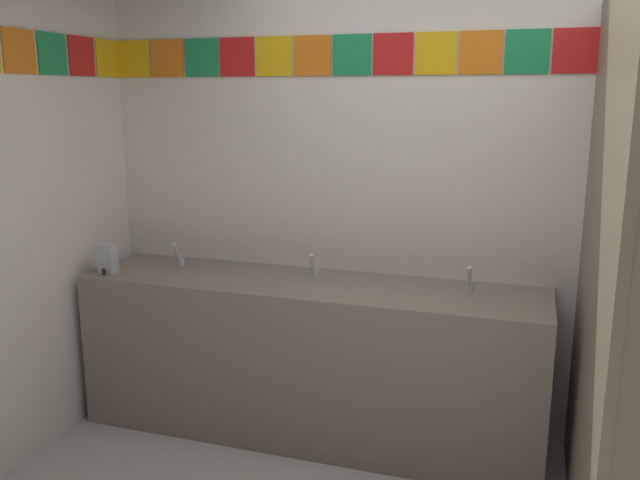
{
  "coord_description": "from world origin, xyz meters",
  "views": [
    {
      "loc": [
        0.29,
        -1.91,
        1.78
      ],
      "look_at": [
        -0.62,
        0.85,
        1.14
      ],
      "focal_mm": 37.07,
      "sensor_mm": 36.0,
      "label": 1
    }
  ],
  "objects": [
    {
      "name": "vanity_counter",
      "position": [
        -0.78,
        1.17,
        0.43
      ],
      "size": [
        2.4,
        0.57,
        0.84
      ],
      "color": "gray",
      "rests_on": "ground_plane"
    },
    {
      "name": "faucet_right",
      "position": [
        0.02,
        1.26,
        0.89
      ],
      "size": [
        0.04,
        0.1,
        0.14
      ],
      "color": "silver",
      "rests_on": "vanity_counter"
    },
    {
      "name": "faucet_left",
      "position": [
        -1.58,
        1.26,
        0.89
      ],
      "size": [
        0.04,
        0.1,
        0.14
      ],
      "color": "silver",
      "rests_on": "vanity_counter"
    },
    {
      "name": "wall_back",
      "position": [
        0.0,
        1.49,
        1.41
      ],
      "size": [
        4.06,
        0.09,
        2.8
      ],
      "color": "silver",
      "rests_on": "ground_plane"
    },
    {
      "name": "faucet_center",
      "position": [
        -0.78,
        1.26,
        0.89
      ],
      "size": [
        0.04,
        0.1,
        0.14
      ],
      "color": "silver",
      "rests_on": "vanity_counter"
    },
    {
      "name": "soap_dispenser",
      "position": [
        -1.87,
        1.0,
        0.91
      ],
      "size": [
        0.09,
        0.09,
        0.16
      ],
      "color": "#B7BABF",
      "rests_on": "vanity_counter"
    }
  ]
}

